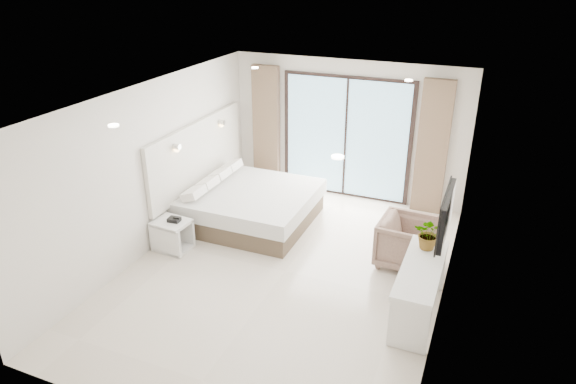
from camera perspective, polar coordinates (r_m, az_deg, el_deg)
name	(u,v)px	position (r m, az deg, el deg)	size (l,w,h in m)	color
ground	(285,271)	(7.95, -0.36, -8.81)	(6.20, 6.20, 0.00)	beige
room_shell	(295,154)	(8.04, 0.74, 4.21)	(4.62, 6.22, 2.72)	silver
bed	(250,205)	(9.27, -4.22, -1.47)	(2.17, 2.06, 0.74)	brown
nightstand	(172,235)	(8.60, -12.73, -4.70)	(0.60, 0.50, 0.51)	white
phone	(174,220)	(8.45, -12.53, -3.01)	(0.19, 0.15, 0.06)	black
console_desk	(420,280)	(6.97, 14.48, -9.43)	(0.50, 1.61, 0.77)	white
plant	(429,237)	(7.20, 15.43, -4.83)	(0.41, 0.45, 0.35)	#33662D
armchair	(407,240)	(8.13, 13.10, -5.23)	(0.82, 0.77, 0.85)	#92715F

